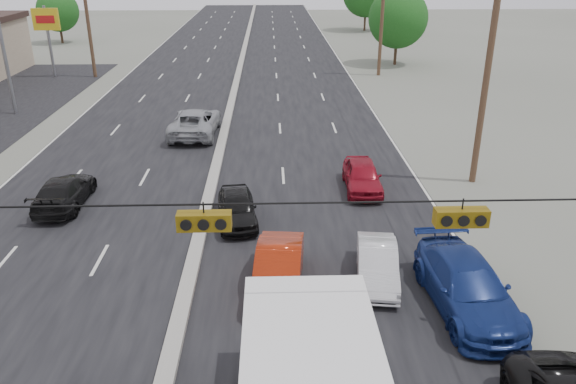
% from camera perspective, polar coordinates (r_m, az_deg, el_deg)
% --- Properties ---
extents(road_surface, '(20.00, 160.00, 0.02)m').
position_cam_1_polar(road_surface, '(41.13, -5.79, 8.82)').
color(road_surface, black).
rests_on(road_surface, ground).
extents(center_median, '(0.50, 160.00, 0.20)m').
position_cam_1_polar(center_median, '(41.11, -5.79, 8.95)').
color(center_median, gray).
rests_on(center_median, ground).
extents(utility_pole_left_c, '(1.60, 0.30, 10.00)m').
position_cam_1_polar(utility_pole_left_c, '(52.29, -19.72, 16.43)').
color(utility_pole_left_c, '#422D1E').
rests_on(utility_pole_left_c, ground).
extents(utility_pole_right_b, '(1.60, 0.30, 10.00)m').
position_cam_1_polar(utility_pole_right_b, '(27.07, 19.55, 11.11)').
color(utility_pole_right_b, '#422D1E').
rests_on(utility_pole_right_b, ground).
extents(utility_pole_right_c, '(1.60, 0.30, 10.00)m').
position_cam_1_polar(utility_pole_right_c, '(50.94, 9.54, 17.27)').
color(utility_pole_right_c, '#422D1E').
rests_on(utility_pole_right_c, ground).
extents(traffic_signals, '(25.00, 0.30, 0.54)m').
position_cam_1_polar(traffic_signals, '(10.92, -9.04, -2.72)').
color(traffic_signals, black).
rests_on(traffic_signals, ground).
extents(pole_sign_far, '(2.20, 0.25, 6.00)m').
position_cam_1_polar(pole_sign_far, '(53.49, -23.31, 15.29)').
color(pole_sign_far, slate).
rests_on(pole_sign_far, ground).
extents(tree_left_far, '(4.80, 4.80, 6.12)m').
position_cam_1_polar(tree_left_far, '(74.30, -22.36, 16.67)').
color(tree_left_far, '#382619').
rests_on(tree_left_far, ground).
extents(tree_right_mid, '(5.60, 5.60, 7.14)m').
position_cam_1_polar(tree_right_mid, '(56.39, 11.11, 16.93)').
color(tree_right_mid, '#382619').
rests_on(tree_right_mid, ground).
extents(red_sedan, '(1.89, 4.38, 1.40)m').
position_cam_1_polar(red_sedan, '(18.40, -0.98, -7.88)').
color(red_sedan, '#982009').
rests_on(red_sedan, ground).
extents(queue_car_a, '(1.94, 3.90, 1.28)m').
position_cam_1_polar(queue_car_a, '(22.85, -5.21, -1.61)').
color(queue_car_a, black).
rests_on(queue_car_a, ground).
extents(queue_car_b, '(1.76, 3.84, 1.22)m').
position_cam_1_polar(queue_car_b, '(19.08, 9.05, -7.29)').
color(queue_car_b, silver).
rests_on(queue_car_b, ground).
extents(queue_car_d, '(2.51, 5.45, 1.54)m').
position_cam_1_polar(queue_car_d, '(18.25, 17.74, -9.17)').
color(queue_car_d, navy).
rests_on(queue_car_d, ground).
extents(queue_car_e, '(1.72, 4.04, 1.36)m').
position_cam_1_polar(queue_car_e, '(26.04, 7.55, 1.60)').
color(queue_car_e, maroon).
rests_on(queue_car_e, ground).
extents(oncoming_near, '(1.85, 4.48, 1.29)m').
position_cam_1_polar(oncoming_near, '(26.09, -21.79, 0.02)').
color(oncoming_near, black).
rests_on(oncoming_near, ground).
extents(oncoming_far, '(2.80, 5.74, 1.57)m').
position_cam_1_polar(oncoming_far, '(34.27, -9.43, 7.02)').
color(oncoming_far, '#939699').
rests_on(oncoming_far, ground).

